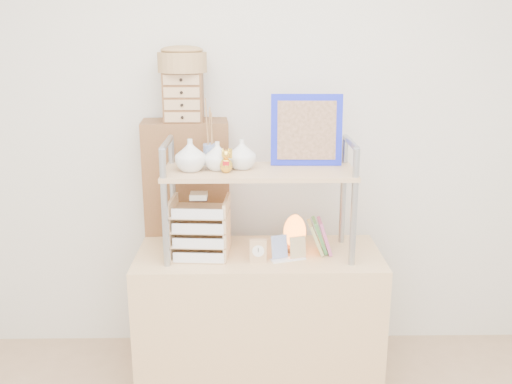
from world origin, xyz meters
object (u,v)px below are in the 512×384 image
desk (259,322)px  cabinet (189,241)px  salt_lamp (295,232)px  letter_tray (200,231)px

desk → cabinet: 0.61m
desk → salt_lamp: 0.50m
desk → salt_lamp: salt_lamp is taller
desk → cabinet: (-0.38, 0.37, 0.30)m
cabinet → salt_lamp: size_ratio=7.30×
letter_tray → cabinet: bearing=103.9°
letter_tray → salt_lamp: size_ratio=1.72×
salt_lamp → cabinet: bearing=149.2°
cabinet → letter_tray: bearing=-80.5°
desk → letter_tray: size_ratio=3.78×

